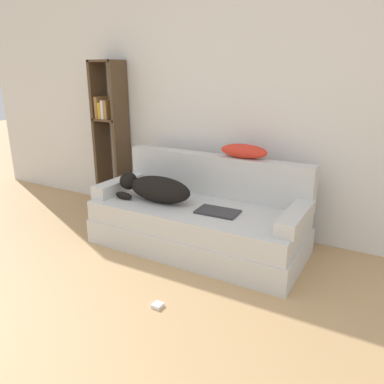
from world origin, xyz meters
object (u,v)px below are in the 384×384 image
at_px(laptop, 218,212).
at_px(power_adapter, 157,305).
at_px(couch, 197,227).
at_px(dog, 155,188).
at_px(bookshelf, 110,129).
at_px(throw_pillow, 244,151).

relative_size(laptop, power_adapter, 5.22).
distance_m(couch, dog, 0.52).
bearing_deg(dog, couch, 12.68).
distance_m(dog, power_adapter, 1.16).
distance_m(dog, bookshelf, 1.21).
height_order(couch, throw_pillow, throw_pillow).
xyz_separation_m(couch, throw_pillow, (0.27, 0.37, 0.65)).
relative_size(couch, dog, 2.53).
xyz_separation_m(couch, dog, (-0.39, -0.09, 0.33)).
height_order(couch, laptop, laptop).
height_order(dog, bookshelf, bookshelf).
bearing_deg(power_adapter, bookshelf, 138.40).
bearing_deg(laptop, couch, 159.53).
bearing_deg(dog, power_adapter, -54.88).
bearing_deg(couch, throw_pillow, 53.75).
height_order(laptop, power_adapter, laptop).
bearing_deg(power_adapter, throw_pillow, 87.34).
bearing_deg(couch, laptop, -17.93).
xyz_separation_m(couch, power_adapter, (0.21, -0.94, -0.19)).
relative_size(bookshelf, power_adapter, 23.89).
bearing_deg(couch, bookshelf, 161.04).
bearing_deg(dog, laptop, 1.02).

